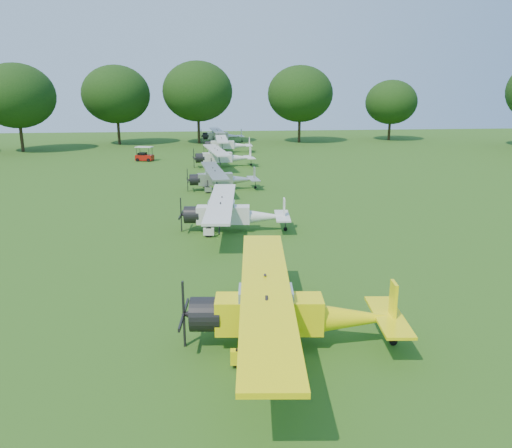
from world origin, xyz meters
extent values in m
plane|color=#2B5114|center=(0.00, 0.00, 0.00)|extent=(160.00, 160.00, 0.00)
cylinder|color=black|center=(30.33, 58.05, 1.85)|extent=(0.44, 0.44, 3.70)
ellipsoid|color=black|center=(30.33, 58.05, 6.37)|extent=(8.63, 8.63, 7.34)
cylinder|color=black|center=(14.28, 56.21, 2.25)|extent=(0.44, 0.44, 4.51)
ellipsoid|color=black|center=(14.28, 56.21, 7.77)|extent=(10.52, 10.52, 8.94)
cylinder|color=black|center=(-2.12, 56.74, 2.37)|extent=(0.44, 0.44, 4.74)
ellipsoid|color=black|center=(-2.12, 56.74, 8.16)|extent=(11.05, 11.05, 9.39)
cylinder|color=black|center=(-14.75, 56.54, 2.24)|extent=(0.44, 0.44, 4.49)
ellipsoid|color=black|center=(-14.75, 56.54, 7.73)|extent=(10.47, 10.47, 8.90)
cylinder|color=black|center=(-26.90, 48.50, 2.22)|extent=(0.44, 0.44, 4.44)
ellipsoid|color=black|center=(-26.90, 48.50, 7.65)|extent=(10.36, 10.36, 8.80)
cube|color=#FFF10A|center=(0.13, -9.88, 1.21)|extent=(3.77, 1.47, 1.21)
cone|color=#FFF10A|center=(3.21, -10.20, 1.03)|extent=(3.30, 1.36, 1.03)
cube|color=#8CA5B2|center=(0.02, -9.87, 1.84)|extent=(1.94, 1.24, 0.63)
cylinder|color=black|center=(-2.04, -9.65, 1.21)|extent=(1.15, 1.29, 1.19)
cube|color=black|center=(-2.78, -9.57, 1.21)|extent=(0.08, 0.14, 2.41)
cube|color=#FFF10A|center=(0.02, -9.87, 2.12)|extent=(2.92, 12.27, 0.16)
cube|color=#FFF10A|center=(4.36, -10.32, 1.61)|extent=(0.18, 0.64, 1.49)
cube|color=#FFF10A|center=(4.24, -10.31, 1.09)|extent=(1.31, 3.30, 0.10)
cylinder|color=black|center=(-0.93, -11.21, 0.34)|extent=(0.70, 0.25, 0.69)
cylinder|color=black|center=(-0.63, -8.35, 0.34)|extent=(0.70, 0.25, 0.69)
cylinder|color=black|center=(4.47, -10.33, 0.14)|extent=(0.28, 0.12, 0.28)
cube|color=white|center=(-0.73, 4.72, 1.08)|extent=(3.36, 1.29, 1.08)
cone|color=white|center=(2.02, 4.45, 0.92)|extent=(2.95, 1.20, 0.92)
cube|color=#8CA5B2|center=(-0.84, 4.73, 1.64)|extent=(1.73, 1.10, 0.56)
cylinder|color=black|center=(-2.68, 4.91, 1.08)|extent=(1.02, 1.15, 1.07)
cube|color=black|center=(-3.34, 4.97, 1.08)|extent=(0.07, 0.13, 2.16)
cube|color=white|center=(-0.84, 4.73, 1.90)|extent=(2.53, 10.97, 0.14)
cube|color=white|center=(3.05, 4.35, 1.44)|extent=(0.16, 0.57, 1.33)
cube|color=white|center=(2.94, 4.36, 0.98)|extent=(1.15, 2.95, 0.09)
cylinder|color=black|center=(-1.68, 3.52, 0.31)|extent=(0.63, 0.22, 0.62)
cylinder|color=black|center=(-1.43, 6.08, 0.31)|extent=(0.63, 0.22, 0.62)
cylinder|color=black|center=(3.15, 4.34, 0.12)|extent=(0.25, 0.11, 0.25)
cube|color=silver|center=(-0.79, 17.85, 0.99)|extent=(3.09, 1.15, 0.99)
cone|color=silver|center=(1.75, 18.07, 0.85)|extent=(2.71, 1.07, 0.85)
cube|color=#8CA5B2|center=(-0.89, 17.85, 1.51)|extent=(1.58, 1.00, 0.52)
cylinder|color=black|center=(-2.59, 17.70, 0.99)|extent=(0.93, 1.05, 0.98)
cube|color=black|center=(-3.20, 17.65, 0.99)|extent=(0.07, 0.12, 1.99)
cube|color=silver|center=(-0.89, 17.85, 1.75)|extent=(2.22, 10.11, 0.13)
cube|color=silver|center=(2.69, 18.15, 1.33)|extent=(0.14, 0.53, 1.23)
cube|color=silver|center=(2.60, 18.14, 0.90)|extent=(1.03, 2.71, 0.09)
cylinder|color=black|center=(-1.45, 16.61, 0.28)|extent=(0.58, 0.20, 0.57)
cylinder|color=black|center=(-1.65, 18.97, 0.28)|extent=(0.58, 0.20, 0.57)
cylinder|color=black|center=(2.79, 18.16, 0.11)|extent=(0.23, 0.09, 0.23)
cube|color=white|center=(-0.12, 31.18, 1.09)|extent=(3.42, 1.39, 1.09)
cone|color=white|center=(2.66, 31.52, 0.93)|extent=(3.00, 1.28, 0.93)
cube|color=#8CA5B2|center=(-0.23, 31.17, 1.66)|extent=(1.77, 1.15, 0.57)
cylinder|color=black|center=(-2.08, 30.94, 1.09)|extent=(1.06, 1.19, 1.08)
cube|color=black|center=(-2.75, 30.85, 1.09)|extent=(0.08, 0.13, 2.18)
cube|color=white|center=(-0.23, 31.17, 1.92)|extent=(2.84, 11.11, 0.15)
cube|color=white|center=(3.69, 31.65, 1.45)|extent=(0.17, 0.58, 1.35)
cube|color=white|center=(3.59, 31.64, 0.99)|extent=(1.23, 2.99, 0.09)
cylinder|color=black|center=(-0.79, 29.79, 0.31)|extent=(0.64, 0.24, 0.62)
cylinder|color=black|center=(-1.11, 32.36, 0.31)|extent=(0.64, 0.24, 0.62)
cylinder|color=black|center=(3.79, 31.66, 0.12)|extent=(0.26, 0.11, 0.25)
cube|color=white|center=(1.09, 44.33, 1.07)|extent=(3.26, 1.00, 1.07)
cone|color=white|center=(3.83, 44.30, 0.91)|extent=(2.85, 0.95, 0.91)
cube|color=#8CA5B2|center=(0.99, 44.33, 1.62)|extent=(1.64, 0.95, 0.56)
cylinder|color=black|center=(-0.84, 44.35, 1.07)|extent=(0.93, 1.07, 1.06)
cube|color=black|center=(-1.50, 44.36, 1.07)|extent=(0.06, 0.12, 2.13)
cube|color=white|center=(0.99, 44.33, 1.88)|extent=(1.60, 10.78, 0.14)
cube|color=white|center=(4.85, 44.29, 1.42)|extent=(0.11, 0.56, 1.32)
cube|color=white|center=(4.75, 44.29, 0.96)|extent=(0.90, 2.85, 0.09)
cylinder|color=black|center=(0.26, 43.07, 0.30)|extent=(0.61, 0.17, 0.61)
cylinder|color=black|center=(0.29, 45.61, 0.30)|extent=(0.61, 0.17, 0.61)
cylinder|color=black|center=(4.95, 44.29, 0.12)|extent=(0.24, 0.08, 0.24)
cube|color=silver|center=(0.94, 57.55, 1.11)|extent=(3.44, 1.21, 1.11)
cone|color=silver|center=(3.79, 57.73, 0.95)|extent=(3.01, 1.14, 0.95)
cube|color=#8CA5B2|center=(0.84, 57.55, 1.69)|extent=(1.75, 1.08, 0.58)
cylinder|color=black|center=(-1.06, 57.43, 1.11)|extent=(1.02, 1.16, 1.10)
cube|color=black|center=(-1.75, 57.39, 1.11)|extent=(0.07, 0.13, 2.22)
cube|color=silver|center=(0.84, 57.55, 1.96)|extent=(2.23, 11.28, 0.15)
cube|color=silver|center=(4.85, 57.80, 1.48)|extent=(0.14, 0.59, 1.37)
cube|color=silver|center=(4.74, 57.79, 1.00)|extent=(1.08, 3.01, 0.10)
cylinder|color=black|center=(0.18, 56.18, 0.32)|extent=(0.64, 0.21, 0.63)
cylinder|color=black|center=(0.02, 58.82, 0.32)|extent=(0.64, 0.21, 0.63)
cylinder|color=black|center=(4.95, 57.81, 0.13)|extent=(0.26, 0.10, 0.25)
cube|color=#9D140B|center=(-8.83, 37.03, 0.42)|extent=(2.31, 1.69, 0.66)
cube|color=black|center=(-9.10, 37.11, 0.80)|extent=(1.12, 1.24, 0.42)
cube|color=white|center=(-8.83, 37.03, 1.71)|extent=(2.25, 1.76, 0.08)
cylinder|color=black|center=(-9.68, 36.68, 0.21)|extent=(0.43, 0.25, 0.41)
cylinder|color=black|center=(-9.33, 37.80, 0.21)|extent=(0.43, 0.25, 0.41)
cylinder|color=black|center=(-8.33, 36.26, 0.21)|extent=(0.43, 0.25, 0.41)
cylinder|color=black|center=(-7.98, 37.38, 0.21)|extent=(0.43, 0.25, 0.41)
camera|label=1|loc=(-2.07, -25.43, 8.71)|focal=35.00mm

